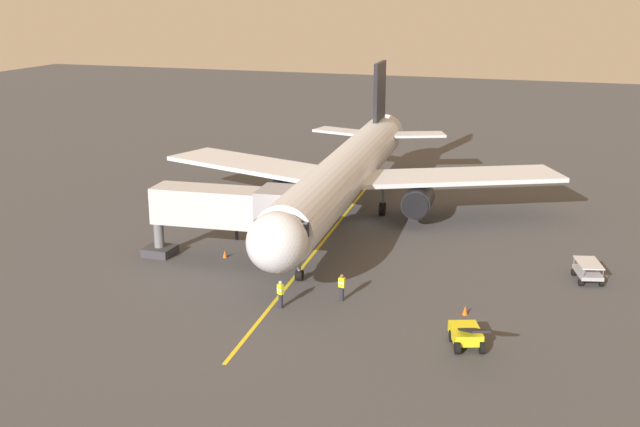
% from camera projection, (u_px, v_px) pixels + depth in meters
% --- Properties ---
extents(ground_plane, '(220.00, 220.00, 0.00)m').
position_uv_depth(ground_plane, '(359.00, 224.00, 63.67)').
color(ground_plane, '#424244').
extents(apron_lead_in_line, '(3.36, 39.90, 0.01)m').
position_uv_depth(apron_lead_in_line, '(321.00, 245.00, 58.64)').
color(apron_lead_in_line, yellow).
rests_on(apron_lead_in_line, ground).
extents(airplane, '(34.70, 40.35, 11.50)m').
position_uv_depth(airplane, '(345.00, 174.00, 63.28)').
color(airplane, silver).
rests_on(airplane, ground).
extents(jet_bridge, '(11.49, 3.70, 5.40)m').
position_uv_depth(jet_bridge, '(233.00, 209.00, 54.09)').
color(jet_bridge, '#B7B7BC').
rests_on(jet_bridge, ground).
extents(ground_crew_marshaller, '(0.43, 0.31, 1.71)m').
position_uv_depth(ground_crew_marshaller, '(342.00, 287.00, 47.94)').
color(ground_crew_marshaller, '#23232D').
rests_on(ground_crew_marshaller, ground).
extents(ground_crew_wing_walker, '(0.47, 0.40, 1.71)m').
position_uv_depth(ground_crew_wing_walker, '(281.00, 294.00, 46.86)').
color(ground_crew_wing_walker, '#23232D').
rests_on(ground_crew_wing_walker, ground).
extents(ground_crew_loader, '(0.45, 0.46, 1.71)m').
position_uv_depth(ground_crew_loader, '(237.00, 229.00, 59.55)').
color(ground_crew_loader, '#23232D').
rests_on(ground_crew_loader, ground).
extents(belt_loader_near_nose, '(2.69, 4.71, 2.32)m').
position_uv_depth(belt_loader_near_nose, '(467.00, 334.00, 41.82)').
color(belt_loader_near_nose, yellow).
rests_on(belt_loader_near_nose, ground).
extents(baggage_cart_portside, '(2.09, 2.87, 1.27)m').
position_uv_depth(baggage_cart_portside, '(588.00, 271.00, 51.29)').
color(baggage_cart_portside, '#9E9EA3').
rests_on(baggage_cart_portside, ground).
extents(safety_cone_nose_left, '(0.32, 0.32, 0.55)m').
position_uv_depth(safety_cone_nose_left, '(465.00, 310.00, 46.03)').
color(safety_cone_nose_left, '#F2590F').
rests_on(safety_cone_nose_left, ground).
extents(safety_cone_nose_right, '(0.32, 0.32, 0.55)m').
position_uv_depth(safety_cone_nose_right, '(143.00, 251.00, 56.45)').
color(safety_cone_nose_right, '#F2590F').
rests_on(safety_cone_nose_right, ground).
extents(safety_cone_wing_port, '(0.32, 0.32, 0.55)m').
position_uv_depth(safety_cone_wing_port, '(225.00, 254.00, 55.79)').
color(safety_cone_wing_port, '#F2590F').
rests_on(safety_cone_wing_port, ground).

